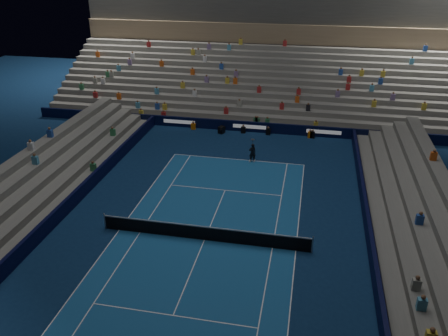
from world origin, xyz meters
TOP-DOWN VIEW (x-y plane):
  - ground at (0.00, 0.00)m, footprint 90.00×90.00m
  - court_surface at (0.00, 0.00)m, footprint 10.97×23.77m
  - sponsor_barrier_far at (0.00, 18.50)m, footprint 44.00×0.25m
  - sponsor_barrier_east at (9.70, 0.00)m, footprint 0.25×37.00m
  - sponsor_barrier_west at (-9.70, 0.00)m, footprint 0.25×37.00m
  - grandstand_main at (0.00, 27.90)m, footprint 44.00×15.20m
  - grandstand_east at (13.17, 0.00)m, footprint 5.00×37.00m
  - grandstand_west at (-13.17, 0.00)m, footprint 5.00×37.00m
  - tennis_net at (0.00, 0.00)m, footprint 12.90×0.10m
  - tennis_player at (1.23, 11.76)m, footprint 0.68×0.58m
  - broadcast_camera at (-2.57, 17.56)m, footprint 0.68×1.04m

SIDE VIEW (x-z plane):
  - ground at x=0.00m, z-range 0.00..0.00m
  - court_surface at x=0.00m, z-range 0.00..0.01m
  - broadcast_camera at x=-2.57m, z-range 0.01..0.67m
  - sponsor_barrier_far at x=0.00m, z-range 0.00..1.00m
  - sponsor_barrier_east at x=9.70m, z-range 0.00..1.00m
  - sponsor_barrier_west at x=-9.70m, z-range 0.00..1.00m
  - tennis_net at x=0.00m, z-range -0.05..1.05m
  - tennis_player at x=1.23m, z-range 0.00..1.58m
  - grandstand_east at x=13.17m, z-range -0.33..2.17m
  - grandstand_west at x=-13.17m, z-range -0.33..2.17m
  - grandstand_main at x=0.00m, z-range -2.22..8.98m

